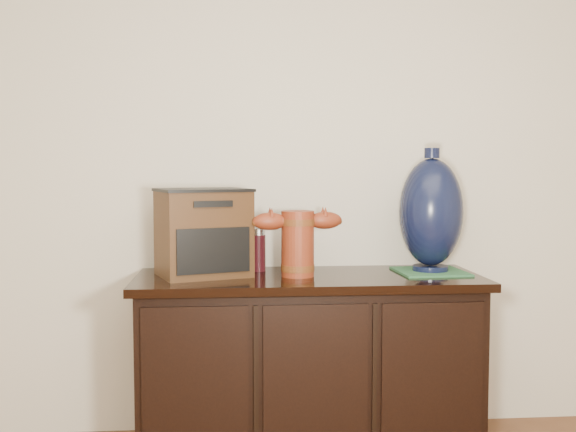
{
  "coord_description": "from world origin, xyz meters",
  "views": [
    {
      "loc": [
        -0.32,
        -0.58,
        1.21
      ],
      "look_at": [
        -0.09,
        2.18,
        1.01
      ],
      "focal_mm": 42.0,
      "sensor_mm": 36.0,
      "label": 1
    }
  ],
  "objects": [
    {
      "name": "lamp_base",
      "position": [
        0.54,
        2.27,
        1.02
      ],
      "size": [
        0.29,
        0.29,
        0.53
      ],
      "rotation": [
        0.0,
        0.0,
        0.05
      ],
      "color": "black",
      "rests_on": "green_mat"
    },
    {
      "name": "terracotta_vessel",
      "position": [
        -0.05,
        2.21,
        0.91
      ],
      "size": [
        0.39,
        0.16,
        0.28
      ],
      "rotation": [
        0.0,
        0.0,
        0.14
      ],
      "color": "maroon",
      "rests_on": "sideboard"
    },
    {
      "name": "spray_can",
      "position": [
        -0.21,
        2.37,
        0.85
      ],
      "size": [
        0.06,
        0.06,
        0.19
      ],
      "color": "#4F0D17",
      "rests_on": "sideboard"
    },
    {
      "name": "green_mat",
      "position": [
        0.54,
        2.27,
        0.76
      ],
      "size": [
        0.3,
        0.3,
        0.01
      ],
      "primitive_type": "cube",
      "rotation": [
        0.0,
        0.0,
        0.05
      ],
      "color": "#2A5E37",
      "rests_on": "sideboard"
    },
    {
      "name": "tv_radio",
      "position": [
        -0.44,
        2.26,
        0.94
      ],
      "size": [
        0.44,
        0.4,
        0.37
      ],
      "rotation": [
        0.0,
        0.0,
        0.33
      ],
      "color": "#39210E",
      "rests_on": "sideboard"
    },
    {
      "name": "sideboard",
      "position": [
        0.0,
        2.23,
        0.39
      ],
      "size": [
        1.46,
        0.56,
        0.75
      ],
      "color": "black",
      "rests_on": "ground"
    }
  ]
}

